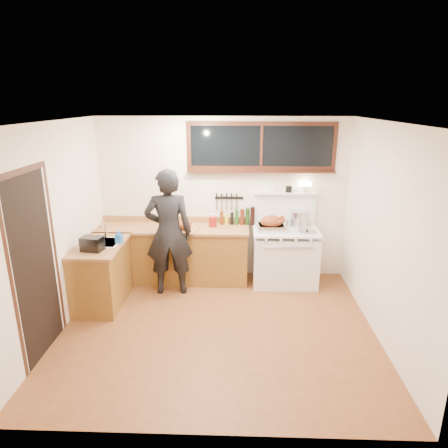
{
  "coord_description": "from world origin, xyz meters",
  "views": [
    {
      "loc": [
        0.24,
        -4.56,
        2.83
      ],
      "look_at": [
        0.05,
        0.85,
        1.15
      ],
      "focal_mm": 32.0,
      "sensor_mm": 36.0,
      "label": 1
    }
  ],
  "objects_px": {
    "man": "(169,233)",
    "roast_turkey": "(271,224)",
    "vintage_stove": "(285,255)",
    "cutting_board": "(183,227)"
  },
  "relations": [
    {
      "from": "vintage_stove",
      "to": "man",
      "type": "distance_m",
      "value": 1.89
    },
    {
      "from": "cutting_board",
      "to": "roast_turkey",
      "type": "bearing_deg",
      "value": 2.09
    },
    {
      "from": "man",
      "to": "roast_turkey",
      "type": "height_order",
      "value": "man"
    },
    {
      "from": "man",
      "to": "cutting_board",
      "type": "xyz_separation_m",
      "value": [
        0.18,
        0.28,
        -0.0
      ]
    },
    {
      "from": "man",
      "to": "roast_turkey",
      "type": "distance_m",
      "value": 1.58
    },
    {
      "from": "cutting_board",
      "to": "man",
      "type": "bearing_deg",
      "value": -123.22
    },
    {
      "from": "vintage_stove",
      "to": "roast_turkey",
      "type": "bearing_deg",
      "value": -161.75
    },
    {
      "from": "roast_turkey",
      "to": "cutting_board",
      "type": "bearing_deg",
      "value": -177.91
    },
    {
      "from": "cutting_board",
      "to": "vintage_stove",
      "type": "bearing_deg",
      "value": 4.55
    },
    {
      "from": "cutting_board",
      "to": "roast_turkey",
      "type": "height_order",
      "value": "roast_turkey"
    }
  ]
}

